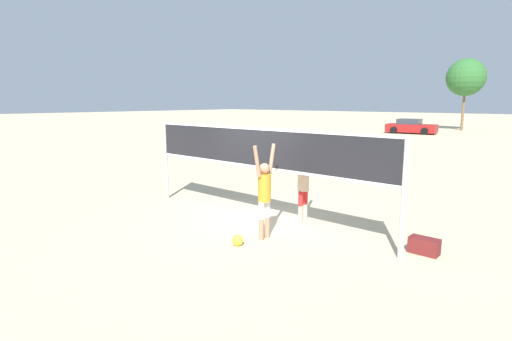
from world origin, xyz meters
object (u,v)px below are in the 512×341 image
Objects in this scene: player_spiker at (264,190)px; gear_bag at (424,246)px; volleyball_net at (256,154)px; tree_left_cluster at (466,77)px; volleyball at (238,240)px; parked_car_near at (411,127)px; player_blocker at (303,182)px.

player_spiker reaches higher than gear_bag.
volleyball_net is 1.03× the size of tree_left_cluster.
volleyball is 32.48m from parked_car_near.
volleyball is at bearing -82.29° from parked_car_near.
volleyball is 39.52m from tree_left_cluster.
tree_left_cluster reaches higher than volleyball.
tree_left_cluster reaches higher than player_spiker.
parked_car_near is at bearing 110.84° from gear_bag.
tree_left_cluster is (2.43, 7.33, 4.67)m from parked_car_near.
volleyball_net is 3.75× the size of player_blocker.
volleyball_net is 37.73m from tree_left_cluster.
tree_left_cluster reaches higher than gear_bag.
parked_car_near is 9.03m from tree_left_cluster.
player_blocker reaches higher than volleyball.
tree_left_cluster is at bearing 98.38° from volleyball.
player_spiker is at bearing -40.69° from volleyball_net.
gear_bag is (2.90, 1.39, -0.91)m from player_spiker.
volleyball_net reaches higher than player_spiker.
gear_bag is 0.08× the size of tree_left_cluster.
player_blocker reaches higher than parked_car_near.
volleyball is at bearing -81.62° from tree_left_cluster.
gear_bag is 31.41m from parked_car_near.
volleyball_net is 31.78× the size of volleyball.
player_spiker is at bearing 1.88° from player_blocker.
volleyball_net reaches higher than parked_car_near.
player_spiker is 38.75m from tree_left_cluster.
player_spiker is at bearing -154.30° from gear_bag.
player_spiker is 3.34m from gear_bag.
player_spiker is 0.46× the size of parked_car_near.
volleyball_net is at bearing 49.31° from player_spiker.
player_spiker is 0.29× the size of tree_left_cluster.
volleyball_net is at bearing -83.09° from parked_car_near.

